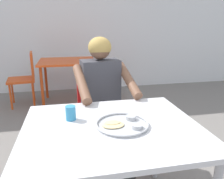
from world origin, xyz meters
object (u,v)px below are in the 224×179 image
object	(u,v)px
chair_foreground	(98,108)
diner_foreground	(103,93)
table_foreground	(112,137)
chair_red_right	(103,72)
table_background_red	(68,66)
thali_tray	(123,124)
drinking_cup	(71,112)
chair_red_left	(26,75)

from	to	relation	value
chair_foreground	diner_foreground	world-z (taller)	diner_foreground
table_foreground	chair_red_right	world-z (taller)	chair_red_right
diner_foreground	table_background_red	size ratio (longest dim) A/B	1.32
table_foreground	chair_red_right	size ratio (longest dim) A/B	1.21
diner_foreground	table_background_red	xyz separation A→B (m)	(-0.30, 1.80, -0.08)
thali_tray	drinking_cup	bearing A→B (deg)	153.92
thali_tray	chair_foreground	distance (m)	0.93
chair_red_left	chair_red_right	size ratio (longest dim) A/B	1.00
drinking_cup	chair_red_left	bearing A→B (deg)	105.91
thali_tray	drinking_cup	xyz separation A→B (m)	(-0.30, 0.15, 0.04)
table_foreground	chair_red_left	size ratio (longest dim) A/B	1.21
table_foreground	diner_foreground	distance (m)	0.68
table_foreground	chair_red_right	distance (m)	2.54
drinking_cup	table_background_red	distance (m)	2.34
drinking_cup	diner_foreground	bearing A→B (deg)	61.21
table_background_red	chair_red_left	xyz separation A→B (m)	(-0.67, 0.05, -0.14)
drinking_cup	chair_red_left	distance (m)	2.50
table_foreground	thali_tray	size ratio (longest dim) A/B	3.29
thali_tray	drinking_cup	world-z (taller)	drinking_cup
chair_red_left	table_background_red	bearing A→B (deg)	-4.36
table_foreground	chair_foreground	distance (m)	0.90
table_foreground	thali_tray	world-z (taller)	thali_tray
thali_tray	chair_red_right	world-z (taller)	chair_red_right
chair_red_right	table_background_red	bearing A→B (deg)	-176.34
chair_red_right	drinking_cup	bearing A→B (deg)	-103.95
diner_foreground	chair_red_left	distance (m)	2.11
drinking_cup	chair_red_right	bearing A→B (deg)	76.05
chair_red_right	thali_tray	bearing A→B (deg)	-96.52
diner_foreground	drinking_cup	bearing A→B (deg)	-118.79
thali_tray	chair_red_left	size ratio (longest dim) A/B	0.37
thali_tray	chair_red_left	xyz separation A→B (m)	(-0.98, 2.54, -0.23)
table_foreground	drinking_cup	world-z (taller)	drinking_cup
drinking_cup	chair_foreground	xyz separation A→B (m)	(0.27, 0.75, -0.28)
thali_tray	diner_foreground	distance (m)	0.68
thali_tray	drinking_cup	distance (m)	0.34
diner_foreground	chair_foreground	bearing A→B (deg)	95.04
drinking_cup	diner_foreground	size ratio (longest dim) A/B	0.08
table_background_red	chair_red_right	size ratio (longest dim) A/B	1.04
thali_tray	chair_red_left	bearing A→B (deg)	111.18
diner_foreground	chair_red_right	distance (m)	1.88
table_background_red	chair_red_right	distance (m)	0.61
table_foreground	chair_foreground	world-z (taller)	chair_foreground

